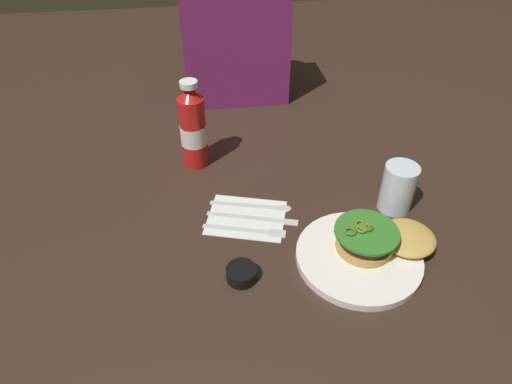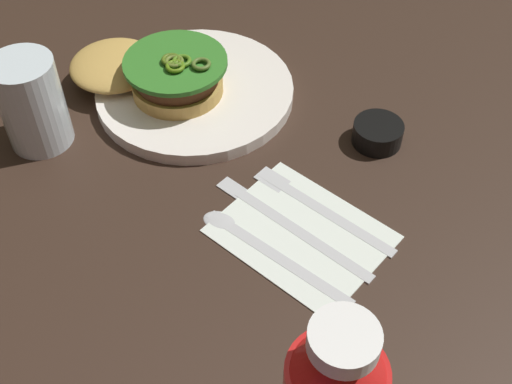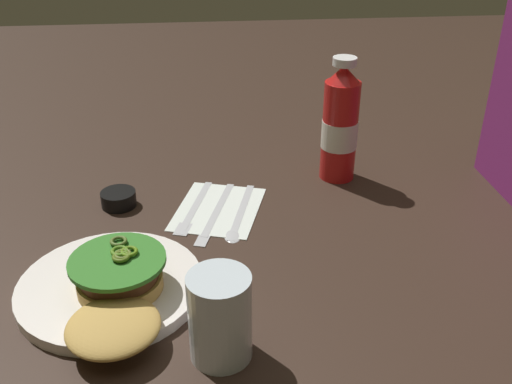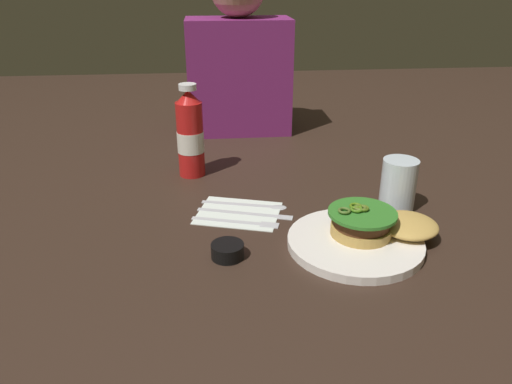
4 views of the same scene
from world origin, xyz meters
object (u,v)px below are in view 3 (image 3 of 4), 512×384
Objects in this scene: fork_utensil at (192,210)px; spoon_utensil at (238,218)px; burger_sandwich at (117,292)px; napkin at (218,209)px; ketchup_bottle at (340,125)px; butter_knife at (214,215)px; water_glass at (220,317)px; dinner_plate at (111,287)px; condiment_cup at (119,199)px.

fork_utensil is 0.08m from spoon_utensil.
napkin is (-0.25, 0.13, -0.03)m from burger_sandwich.
ketchup_bottle is 0.28m from butter_knife.
water_glass reaches higher than fork_utensil.
fork_utensil is at bearing -114.36° from spoon_utensil.
dinner_plate is 0.23m from butter_knife.
burger_sandwich is 0.28m from condiment_cup.
ketchup_bottle is at bearing 111.66° from fork_utensil.
ketchup_bottle is at bearing 100.16° from condiment_cup.
burger_sandwich reaches higher than condiment_cup.
burger_sandwich is 0.50m from ketchup_bottle.
water_glass reaches higher than butter_knife.
napkin is 0.92× the size of spoon_utensil.
dinner_plate is 2.24× the size of water_glass.
condiment_cup reaches higher than spoon_utensil.
spoon_utensil reaches higher than napkin.
burger_sandwich reaches higher than napkin.
butter_knife and spoon_utensil have the same top height.
napkin is 0.04m from fork_utensil.
condiment_cup reaches higher than napkin.
butter_knife is at bearing -61.69° from ketchup_bottle.
butter_knife is at bearing 140.89° from dinner_plate.
burger_sandwich is at bearing 6.15° from condiment_cup.
dinner_plate is at bearing 3.28° from condiment_cup.
ketchup_bottle is 3.82× the size of condiment_cup.
dinner_plate is 0.22m from fork_utensil.
ketchup_bottle is 0.26m from napkin.
spoon_utensil is at bearing 68.79° from butter_knife.
condiment_cup is (-0.28, -0.03, -0.02)m from burger_sandwich.
condiment_cup is at bearing -106.31° from fork_utensil.
condiment_cup reaches higher than fork_utensil.
water_glass is (0.43, -0.23, -0.05)m from ketchup_bottle.
dinner_plate is 0.23m from condiment_cup.
dinner_plate is 1.10× the size of ketchup_bottle.
ketchup_bottle is at bearing 151.61° from water_glass.
napkin is 0.94× the size of fork_utensil.
burger_sandwich reaches higher than spoon_utensil.
condiment_cup is 0.32× the size of spoon_utensil.
butter_knife is at bearing 71.01° from condiment_cup.
butter_knife is at bearing 179.49° from water_glass.
dinner_plate is at bearing -51.14° from ketchup_bottle.
fork_utensil and spoon_utensil have the same top height.
spoon_utensil is (0.07, 0.19, -0.01)m from condiment_cup.
water_glass is 0.30m from spoon_utensil.
spoon_utensil is at bearing 65.64° from fork_utensil.
butter_knife reaches higher than napkin.
water_glass is at bearing -0.51° from butter_knife.
water_glass is 0.33m from fork_utensil.
ketchup_bottle is 0.49m from water_glass.
fork_utensil is at bearing -81.77° from napkin.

